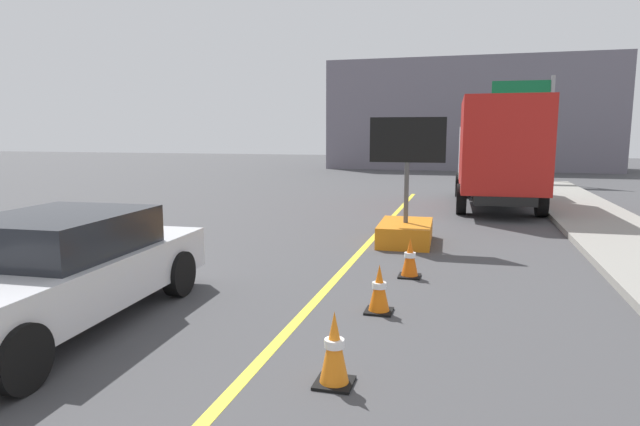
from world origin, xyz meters
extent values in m
cube|color=orange|center=(0.76, 14.40, 0.23)|extent=(1.16, 1.84, 0.45)
cylinder|color=#4C4C4C|center=(0.76, 14.40, 1.10)|extent=(0.10, 0.10, 1.30)
cube|color=black|center=(0.76, 14.40, 2.23)|extent=(1.60, 0.14, 0.95)
sphere|color=yellow|center=(1.31, 14.47, 2.23)|extent=(0.09, 0.09, 0.09)
sphere|color=yellow|center=(1.01, 14.46, 2.23)|extent=(0.09, 0.09, 0.09)
sphere|color=yellow|center=(0.71, 14.45, 2.23)|extent=(0.09, 0.09, 0.09)
sphere|color=yellow|center=(0.41, 14.44, 2.23)|extent=(0.09, 0.09, 0.09)
sphere|color=yellow|center=(0.24, 14.43, 2.41)|extent=(0.09, 0.09, 0.09)
sphere|color=yellow|center=(0.24, 14.43, 2.04)|extent=(0.09, 0.09, 0.09)
cube|color=black|center=(2.91, 21.22, 0.57)|extent=(1.83, 7.16, 0.25)
cube|color=silver|center=(2.83, 23.78, 1.65)|extent=(2.37, 2.06, 1.90)
cube|color=red|center=(2.94, 20.13, 2.04)|extent=(2.46, 4.91, 2.69)
cylinder|color=black|center=(1.73, 23.61, 0.45)|extent=(0.31, 0.91, 0.90)
cylinder|color=black|center=(3.94, 23.67, 0.45)|extent=(0.31, 0.91, 0.90)
cylinder|color=black|center=(1.87, 19.05, 0.45)|extent=(0.31, 0.91, 0.90)
cylinder|color=black|center=(4.08, 19.12, 0.45)|extent=(0.31, 0.91, 0.90)
cube|color=silver|center=(-2.84, 8.11, 0.58)|extent=(2.12, 4.72, 0.60)
cube|color=black|center=(-2.85, 8.34, 1.13)|extent=(1.77, 2.16, 0.50)
cylinder|color=black|center=(-1.86, 6.63, 0.33)|extent=(0.25, 0.67, 0.66)
cylinder|color=black|center=(-2.00, 9.68, 0.33)|extent=(0.25, 0.67, 0.66)
cylinder|color=black|center=(-3.82, 9.60, 0.33)|extent=(0.25, 0.67, 0.66)
cylinder|color=gray|center=(5.66, 30.11, 2.50)|extent=(0.18, 0.18, 5.00)
cube|color=#0F6033|center=(4.26, 30.06, 4.15)|extent=(2.60, 0.15, 1.30)
cube|color=white|center=(4.26, 30.10, 4.15)|extent=(1.82, 0.07, 0.18)
cube|color=slate|center=(1.89, 41.10, 3.54)|extent=(18.19, 6.73, 7.08)
cube|color=black|center=(0.87, 7.55, 0.01)|extent=(0.36, 0.36, 0.03)
cone|color=orange|center=(0.87, 7.55, 0.38)|extent=(0.28, 0.28, 0.69)
cylinder|color=white|center=(0.87, 7.55, 0.41)|extent=(0.19, 0.19, 0.08)
cube|color=black|center=(0.95, 9.72, 0.01)|extent=(0.36, 0.36, 0.03)
cone|color=orange|center=(0.95, 9.72, 0.34)|extent=(0.28, 0.28, 0.62)
cylinder|color=white|center=(0.95, 9.72, 0.37)|extent=(0.19, 0.19, 0.08)
cube|color=black|center=(1.15, 11.62, 0.01)|extent=(0.36, 0.36, 0.03)
cone|color=#EA5B0C|center=(1.15, 11.62, 0.34)|extent=(0.28, 0.28, 0.63)
cylinder|color=white|center=(1.15, 11.62, 0.37)|extent=(0.19, 0.19, 0.08)
camera|label=1|loc=(2.02, 2.91, 2.37)|focal=30.02mm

